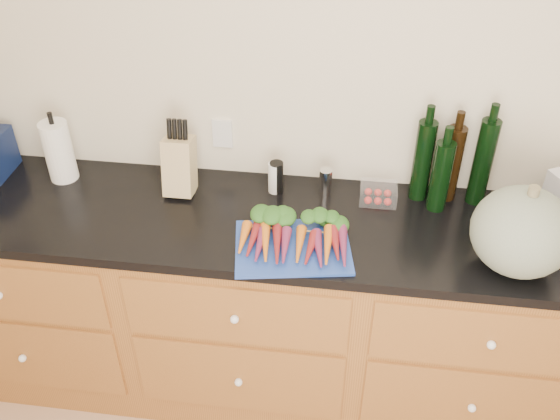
# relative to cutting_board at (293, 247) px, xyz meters

# --- Properties ---
(wall_back) EXTENTS (4.10, 0.05, 2.60)m
(wall_back) POSITION_rel_cutting_board_xyz_m (0.26, 0.48, 0.35)
(wall_back) COLOR beige
(wall_back) RESTS_ON ground
(cabinets) EXTENTS (3.60, 0.64, 0.90)m
(cabinets) POSITION_rel_cutting_board_xyz_m (0.26, 0.16, -0.49)
(cabinets) COLOR brown
(cabinets) RESTS_ON ground
(countertop) EXTENTS (3.64, 0.62, 0.04)m
(countertop) POSITION_rel_cutting_board_xyz_m (0.26, 0.16, -0.03)
(countertop) COLOR black
(countertop) RESTS_ON cabinets
(cutting_board) EXTENTS (0.45, 0.37, 0.01)m
(cutting_board) POSITION_rel_cutting_board_xyz_m (0.00, 0.00, 0.00)
(cutting_board) COLOR #21429F
(cutting_board) RESTS_ON countertop
(carrots) EXTENTS (0.40, 0.29, 0.06)m
(carrots) POSITION_rel_cutting_board_xyz_m (-0.00, 0.04, 0.03)
(carrots) COLOR orange
(carrots) RESTS_ON cutting_board
(squash) EXTENTS (0.33, 0.33, 0.30)m
(squash) POSITION_rel_cutting_board_xyz_m (0.76, 0.01, 0.14)
(squash) COLOR slate
(squash) RESTS_ON countertop
(paper_towel) EXTENTS (0.11, 0.11, 0.25)m
(paper_towel) POSITION_rel_cutting_board_xyz_m (-0.98, 0.32, 0.12)
(paper_towel) COLOR white
(paper_towel) RESTS_ON countertop
(knife_block) EXTENTS (0.11, 0.11, 0.23)m
(knife_block) POSITION_rel_cutting_board_xyz_m (-0.48, 0.30, 0.11)
(knife_block) COLOR tan
(knife_block) RESTS_ON countertop
(grinder_salt) EXTENTS (0.06, 0.06, 0.13)m
(grinder_salt) POSITION_rel_cutting_board_xyz_m (-0.11, 0.34, 0.06)
(grinder_salt) COLOR white
(grinder_salt) RESTS_ON countertop
(grinder_pepper) EXTENTS (0.05, 0.05, 0.13)m
(grinder_pepper) POSITION_rel_cutting_board_xyz_m (-0.10, 0.34, 0.06)
(grinder_pepper) COLOR black
(grinder_pepper) RESTS_ON countertop
(canister_chrome) EXTENTS (0.05, 0.05, 0.12)m
(canister_chrome) POSITION_rel_cutting_board_xyz_m (0.09, 0.34, 0.05)
(canister_chrome) COLOR silver
(canister_chrome) RESTS_ON countertop
(tomato_box) EXTENTS (0.14, 0.11, 0.07)m
(tomato_box) POSITION_rel_cutting_board_xyz_m (0.30, 0.33, 0.03)
(tomato_box) COLOR white
(tomato_box) RESTS_ON countertop
(bottles) EXTENTS (0.29, 0.15, 0.35)m
(bottles) POSITION_rel_cutting_board_xyz_m (0.55, 0.37, 0.16)
(bottles) COLOR black
(bottles) RESTS_ON countertop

